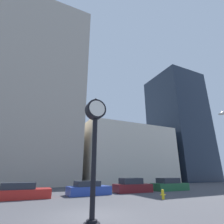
# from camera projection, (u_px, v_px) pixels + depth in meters

# --- Properties ---
(ground_plane) EXTENTS (200.00, 200.00, 0.00)m
(ground_plane) POSITION_uv_depth(u_px,v_px,m) (89.00, 217.00, 8.04)
(ground_plane) COLOR #424247
(building_tall_tower) EXTENTS (15.48, 12.00, 33.09)m
(building_tall_tower) POSITION_uv_depth(u_px,v_px,m) (38.00, 90.00, 32.77)
(building_tall_tower) COLOR #ADA393
(building_tall_tower) RESTS_ON ground_plane
(building_storefront_row) EXTENTS (18.42, 12.00, 10.84)m
(building_storefront_row) POSITION_uv_depth(u_px,v_px,m) (124.00, 155.00, 36.55)
(building_storefront_row) COLOR beige
(building_storefront_row) RESTS_ON ground_plane
(building_glass_modern) EXTENTS (11.22, 12.00, 27.27)m
(building_glass_modern) POSITION_uv_depth(u_px,v_px,m) (178.00, 126.00, 45.99)
(building_glass_modern) COLOR #1E2838
(building_glass_modern) RESTS_ON ground_plane
(street_clock) EXTENTS (0.91, 0.64, 5.26)m
(street_clock) POSITION_uv_depth(u_px,v_px,m) (95.00, 136.00, 7.72)
(street_clock) COLOR black
(street_clock) RESTS_ON ground_plane
(car_red) EXTENTS (4.44, 2.04, 1.19)m
(car_red) POSITION_uv_depth(u_px,v_px,m) (21.00, 192.00, 13.65)
(car_red) COLOR red
(car_red) RESTS_ON ground_plane
(car_blue) EXTENTS (3.91, 1.96, 1.20)m
(car_blue) POSITION_uv_depth(u_px,v_px,m) (88.00, 189.00, 15.99)
(car_blue) COLOR #28429E
(car_blue) RESTS_ON ground_plane
(car_maroon) EXTENTS (3.95, 1.93, 1.39)m
(car_maroon) POSITION_uv_depth(u_px,v_px,m) (132.00, 186.00, 18.15)
(car_maroon) COLOR maroon
(car_maroon) RESTS_ON ground_plane
(car_green) EXTENTS (4.19, 1.88, 1.34)m
(car_green) POSITION_uv_depth(u_px,v_px,m) (169.00, 185.00, 20.11)
(car_green) COLOR #236038
(car_green) RESTS_ON ground_plane
(fire_hydrant_far) EXTENTS (0.49, 0.21, 0.71)m
(fire_hydrant_far) POSITION_uv_depth(u_px,v_px,m) (163.00, 194.00, 13.38)
(fire_hydrant_far) COLOR yellow
(fire_hydrant_far) RESTS_ON ground_plane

